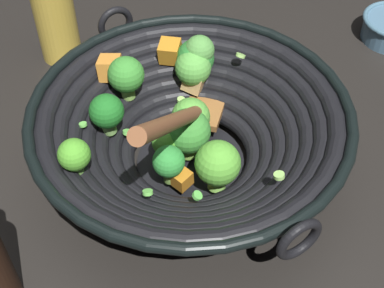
{
  "coord_description": "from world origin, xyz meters",
  "views": [
    {
      "loc": [
        0.41,
        -0.26,
        0.56
      ],
      "look_at": [
        -0.01,
        0.01,
        0.03
      ],
      "focal_mm": 52.28,
      "sensor_mm": 36.0,
      "label": 1
    }
  ],
  "objects": [
    {
      "name": "ground_plane",
      "position": [
        0.0,
        0.0,
        0.0
      ],
      "size": [
        4.0,
        4.0,
        0.0
      ],
      "primitive_type": "plane",
      "color": "black"
    },
    {
      "name": "wok",
      "position": [
        -0.0,
        0.0,
        0.07
      ],
      "size": [
        0.43,
        0.4,
        0.23
      ],
      "color": "black",
      "rests_on": "ground"
    }
  ]
}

